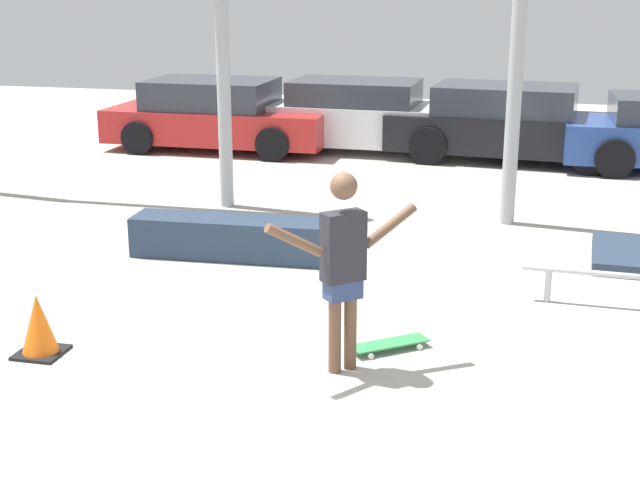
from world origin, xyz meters
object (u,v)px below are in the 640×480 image
at_px(skateboard, 390,344).
at_px(traffic_cone, 39,326).
at_px(grind_box, 236,238).
at_px(parked_car_white, 362,116).
at_px(parked_car_black, 511,124).
at_px(skateboarder, 343,260).
at_px(parked_car_red, 218,116).

bearing_deg(skateboard, traffic_cone, 157.60).
distance_m(grind_box, parked_car_white, 7.17).
distance_m(parked_car_white, parked_car_black, 2.90).
bearing_deg(grind_box, skateboarder, -55.98).
bearing_deg(skateboarder, parked_car_red, 74.00).
xyz_separation_m(grind_box, traffic_cone, (-0.81, -3.20, 0.04)).
bearing_deg(traffic_cone, parked_car_black, 68.90).
relative_size(grind_box, parked_car_red, 0.59).
bearing_deg(skateboard, parked_car_black, 47.72).
xyz_separation_m(skateboarder, parked_car_black, (1.12, 9.75, -0.34)).
distance_m(grind_box, parked_car_black, 7.53).
relative_size(skateboard, parked_car_black, 0.15).
height_order(skateboarder, traffic_cone, skateboarder).
bearing_deg(traffic_cone, skateboarder, 6.44).
relative_size(parked_car_red, parked_car_black, 0.93).
height_order(grind_box, parked_car_black, parked_car_black).
distance_m(skateboarder, skateboard, 1.14).
bearing_deg(parked_car_red, parked_car_black, 2.72).
height_order(skateboarder, grind_box, skateboarder).
distance_m(skateboarder, grind_box, 3.56).
bearing_deg(parked_car_black, parked_car_white, 179.10).
distance_m(parked_car_red, parked_car_black, 5.68).
xyz_separation_m(skateboarder, skateboard, (0.34, 0.52, -0.95)).
height_order(skateboarder, parked_car_red, skateboarder).
bearing_deg(parked_car_black, skateboard, -89.84).
bearing_deg(parked_car_red, traffic_cone, -79.00).
height_order(grind_box, parked_car_white, parked_car_white).
distance_m(skateboard, parked_car_black, 9.28).
bearing_deg(parked_car_white, grind_box, -89.80).
distance_m(skateboard, parked_car_white, 9.77).
bearing_deg(grind_box, parked_car_black, 65.91).
height_order(parked_car_white, traffic_cone, parked_car_white).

